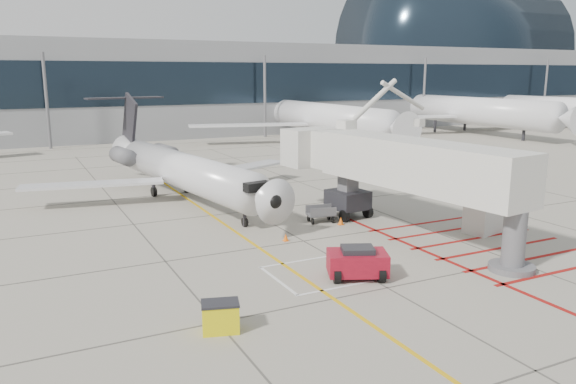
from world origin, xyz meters
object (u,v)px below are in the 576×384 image
jet_bridge (416,174)px  pushback_tug (357,261)px  spill_bin (220,317)px  regional_jet (196,155)px

jet_bridge → pushback_tug: (-6.48, -3.93, -3.01)m
pushback_tug → spill_bin: bearing=-138.3°
regional_jet → pushback_tug: 17.73m
jet_bridge → spill_bin: 15.83m
regional_jet → jet_bridge: 16.02m
regional_jet → pushback_tug: (2.30, -17.33, -2.96)m
jet_bridge → pushback_tug: 8.16m
regional_jet → jet_bridge: (8.78, -13.39, 0.05)m
regional_jet → spill_bin: bearing=-113.2°
jet_bridge → spill_bin: size_ratio=14.14×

